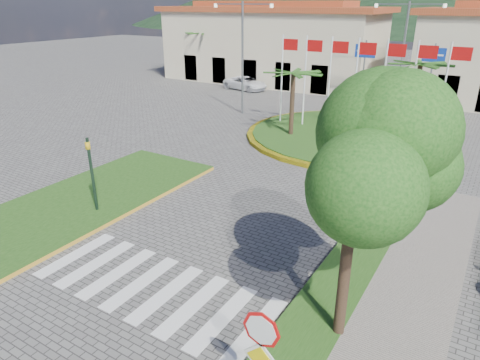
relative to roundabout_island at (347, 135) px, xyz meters
The scene contains 15 objects.
median_left 17.27m from the roundabout_island, 112.12° to the right, with size 5.00×14.00×0.18m, color #1E4814.
crosswalk 18.00m from the roundabout_island, 90.02° to the right, with size 8.00×3.00×0.01m, color silver.
roundabout_island is the anchor object (origin of this frame).
stop_sign 20.69m from the roundabout_island, 76.27° to the right, with size 0.80×0.11×2.65m.
deciduous_tree 18.55m from the roundabout_island, 72.09° to the right, with size 3.60×3.60×6.80m.
traffic_light_left 16.45m from the roundabout_island, 108.56° to the right, with size 0.15×0.18×3.20m.
traffic_light_right 11.11m from the roundabout_island, 65.80° to the right, with size 0.15×0.18×3.20m.
direction_sign_west 9.78m from the roundabout_island, 102.60° to the left, with size 1.60×0.14×5.20m.
direction_sign_east 10.03m from the roundabout_island, 71.53° to the left, with size 1.60×0.14×5.20m.
street_lamp_centre 9.15m from the roundabout_island, 82.91° to the left, with size 4.80×0.16×8.00m.
street_lamp_west 10.19m from the roundabout_island, 167.48° to the left, with size 4.80×0.16×8.00m.
building_left 21.59m from the roundabout_island, 131.20° to the left, with size 23.32×9.54×8.05m.
hill_near_back 108.74m from the roundabout_island, 95.29° to the left, with size 110.00×110.00×16.00m, color black.
white_van 17.16m from the roundabout_island, 143.13° to the left, with size 2.08×4.52×1.26m, color white.
car_dark_a 12.17m from the roundabout_island, 104.69° to the left, with size 1.24×3.08×1.05m, color black.
Camera 1 is at (7.89, -3.64, 7.95)m, focal length 32.00 mm.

